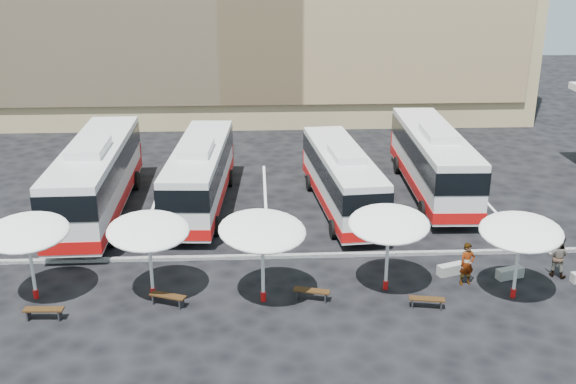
{
  "coord_description": "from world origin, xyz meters",
  "views": [
    {
      "loc": [
        -0.45,
        -26.68,
        12.91
      ],
      "look_at": [
        1.0,
        3.0,
        2.2
      ],
      "focal_mm": 42.0,
      "sensor_mm": 36.0,
      "label": 1
    }
  ],
  "objects_px": {
    "passenger_0": "(467,264)",
    "bus_3": "(433,159)",
    "bus_0": "(96,176)",
    "conc_bench_1": "(510,273)",
    "wood_bench_1": "(168,297)",
    "sunshade_1": "(148,231)",
    "sunshade_0": "(27,232)",
    "sunshade_4": "(521,232)",
    "passenger_1": "(558,256)",
    "sunshade_3": "(389,224)",
    "wood_bench_3": "(427,300)",
    "sunshade_2": "(262,231)",
    "bus_2": "(342,177)",
    "wood_bench_2": "(312,292)",
    "bus_1": "(200,173)",
    "conc_bench_0": "(451,269)",
    "wood_bench_0": "(44,311)"
  },
  "relations": [
    {
      "from": "sunshade_4",
      "to": "passenger_0",
      "type": "relative_size",
      "value": 2.32
    },
    {
      "from": "bus_0",
      "to": "sunshade_2",
      "type": "xyz_separation_m",
      "value": [
        8.35,
        -9.67,
        0.89
      ]
    },
    {
      "from": "sunshade_2",
      "to": "passenger_1",
      "type": "xyz_separation_m",
      "value": [
        12.31,
        1.53,
        -2.06
      ]
    },
    {
      "from": "bus_0",
      "to": "conc_bench_0",
      "type": "relative_size",
      "value": 10.87
    },
    {
      "from": "sunshade_3",
      "to": "wood_bench_3",
      "type": "height_order",
      "value": "sunshade_3"
    },
    {
      "from": "bus_0",
      "to": "conc_bench_1",
      "type": "xyz_separation_m",
      "value": [
        18.65,
        -8.23,
        -1.86
      ]
    },
    {
      "from": "sunshade_4",
      "to": "passenger_1",
      "type": "relative_size",
      "value": 2.31
    },
    {
      "from": "conc_bench_1",
      "to": "wood_bench_2",
      "type": "bearing_deg",
      "value": -170.1
    },
    {
      "from": "wood_bench_1",
      "to": "passenger_0",
      "type": "height_order",
      "value": "passenger_0"
    },
    {
      "from": "sunshade_3",
      "to": "wood_bench_2",
      "type": "distance_m",
      "value": 4.02
    },
    {
      "from": "sunshade_4",
      "to": "passenger_1",
      "type": "xyz_separation_m",
      "value": [
        2.47,
        1.72,
        -1.89
      ]
    },
    {
      "from": "wood_bench_3",
      "to": "conc_bench_1",
      "type": "distance_m",
      "value": 4.68
    },
    {
      "from": "sunshade_2",
      "to": "conc_bench_1",
      "type": "distance_m",
      "value": 10.76
    },
    {
      "from": "bus_1",
      "to": "conc_bench_0",
      "type": "relative_size",
      "value": 9.9
    },
    {
      "from": "sunshade_0",
      "to": "sunshade_2",
      "type": "relative_size",
      "value": 0.84
    },
    {
      "from": "bus_2",
      "to": "conc_bench_1",
      "type": "height_order",
      "value": "bus_2"
    },
    {
      "from": "bus_1",
      "to": "bus_3",
      "type": "xyz_separation_m",
      "value": [
        12.76,
        1.59,
        0.11
      ]
    },
    {
      "from": "passenger_0",
      "to": "passenger_1",
      "type": "distance_m",
      "value": 4.04
    },
    {
      "from": "bus_2",
      "to": "bus_3",
      "type": "xyz_separation_m",
      "value": [
        5.38,
        2.36,
        0.21
      ]
    },
    {
      "from": "sunshade_1",
      "to": "sunshade_2",
      "type": "distance_m",
      "value": 4.38
    },
    {
      "from": "bus_2",
      "to": "conc_bench_0",
      "type": "xyz_separation_m",
      "value": [
        3.71,
        -7.75,
        -1.56
      ]
    },
    {
      "from": "wood_bench_0",
      "to": "wood_bench_2",
      "type": "height_order",
      "value": "wood_bench_0"
    },
    {
      "from": "sunshade_0",
      "to": "sunshade_3",
      "type": "xyz_separation_m",
      "value": [
        13.87,
        0.08,
        0.04
      ]
    },
    {
      "from": "sunshade_1",
      "to": "wood_bench_2",
      "type": "xyz_separation_m",
      "value": [
        6.24,
        -0.58,
        -2.48
      ]
    },
    {
      "from": "bus_1",
      "to": "sunshade_1",
      "type": "xyz_separation_m",
      "value": [
        -1.2,
        -9.88,
        0.93
      ]
    },
    {
      "from": "sunshade_0",
      "to": "bus_0",
      "type": "bearing_deg",
      "value": 86.32
    },
    {
      "from": "conc_bench_1",
      "to": "passenger_0",
      "type": "xyz_separation_m",
      "value": [
        -2.0,
        -0.42,
        0.68
      ]
    },
    {
      "from": "wood_bench_2",
      "to": "passenger_0",
      "type": "xyz_separation_m",
      "value": [
        6.41,
        1.05,
        0.57
      ]
    },
    {
      "from": "bus_1",
      "to": "sunshade_2",
      "type": "relative_size",
      "value": 2.67
    },
    {
      "from": "wood_bench_1",
      "to": "passenger_0",
      "type": "relative_size",
      "value": 0.82
    },
    {
      "from": "sunshade_1",
      "to": "sunshade_0",
      "type": "bearing_deg",
      "value": 178.88
    },
    {
      "from": "bus_2",
      "to": "sunshade_4",
      "type": "bearing_deg",
      "value": -65.47
    },
    {
      "from": "bus_2",
      "to": "sunshade_3",
      "type": "distance_m",
      "value": 9.04
    },
    {
      "from": "sunshade_0",
      "to": "sunshade_3",
      "type": "bearing_deg",
      "value": 0.31
    },
    {
      "from": "sunshade_1",
      "to": "conc_bench_0",
      "type": "height_order",
      "value": "sunshade_1"
    },
    {
      "from": "wood_bench_1",
      "to": "passenger_0",
      "type": "xyz_separation_m",
      "value": [
        11.96,
        1.19,
        0.56
      ]
    },
    {
      "from": "bus_3",
      "to": "wood_bench_1",
      "type": "bearing_deg",
      "value": -135.76
    },
    {
      "from": "wood_bench_1",
      "to": "passenger_0",
      "type": "distance_m",
      "value": 12.04
    },
    {
      "from": "sunshade_0",
      "to": "conc_bench_0",
      "type": "bearing_deg",
      "value": 4.3
    },
    {
      "from": "bus_0",
      "to": "passenger_1",
      "type": "xyz_separation_m",
      "value": [
        20.66,
        -8.15,
        -1.17
      ]
    },
    {
      "from": "bus_3",
      "to": "conc_bench_1",
      "type": "height_order",
      "value": "bus_3"
    },
    {
      "from": "bus_3",
      "to": "sunshade_0",
      "type": "height_order",
      "value": "bus_3"
    },
    {
      "from": "bus_1",
      "to": "wood_bench_0",
      "type": "relative_size",
      "value": 8.0
    },
    {
      "from": "sunshade_4",
      "to": "passenger_1",
      "type": "distance_m",
      "value": 3.55
    },
    {
      "from": "passenger_0",
      "to": "bus_3",
      "type": "bearing_deg",
      "value": 68.47
    },
    {
      "from": "bus_0",
      "to": "sunshade_1",
      "type": "distance_m",
      "value": 9.98
    },
    {
      "from": "sunshade_2",
      "to": "conc_bench_1",
      "type": "xyz_separation_m",
      "value": [
        10.3,
        1.45,
        -2.74
      ]
    },
    {
      "from": "bus_3",
      "to": "wood_bench_0",
      "type": "xyz_separation_m",
      "value": [
        -17.73,
        -13.03,
        -1.65
      ]
    },
    {
      "from": "wood_bench_0",
      "to": "bus_2",
      "type": "bearing_deg",
      "value": 40.83
    },
    {
      "from": "bus_2",
      "to": "wood_bench_1",
      "type": "distance_m",
      "value": 12.69
    }
  ]
}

